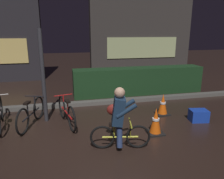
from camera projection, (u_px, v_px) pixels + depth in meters
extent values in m
plane|color=black|center=(109.00, 136.00, 4.75)|extent=(40.00, 40.00, 0.00)
cube|color=#56544F|center=(94.00, 103.00, 6.80)|extent=(12.00, 0.24, 0.12)
cube|color=#19381C|center=(139.00, 81.00, 7.93)|extent=(4.80, 0.70, 0.97)
cube|color=#383330|center=(141.00, 35.00, 11.72)|extent=(5.62, 0.50, 4.08)
cube|color=#BFCC8C|center=(143.00, 48.00, 11.63)|extent=(3.93, 0.04, 1.10)
cylinder|color=#2D2D33|center=(43.00, 77.00, 5.27)|extent=(0.10, 0.10, 2.31)
torus|color=black|center=(1.00, 108.00, 5.56)|extent=(0.17, 0.64, 0.65)
cylinder|color=silver|center=(0.00, 114.00, 5.13)|extent=(0.22, 0.95, 0.04)
torus|color=black|center=(39.00, 108.00, 5.63)|extent=(0.22, 0.59, 0.61)
torus|color=black|center=(23.00, 122.00, 4.76)|extent=(0.22, 0.59, 0.61)
cylinder|color=black|center=(31.00, 114.00, 5.20)|extent=(0.30, 0.87, 0.04)
cylinder|color=black|center=(28.00, 110.00, 5.00)|extent=(0.03, 0.03, 0.34)
cube|color=black|center=(27.00, 103.00, 4.96)|extent=(0.15, 0.22, 0.05)
cylinder|color=black|center=(35.00, 103.00, 5.38)|extent=(0.03, 0.03, 0.38)
cylinder|color=black|center=(34.00, 96.00, 5.34)|extent=(0.45, 0.16, 0.02)
torus|color=black|center=(62.00, 107.00, 5.68)|extent=(0.18, 0.60, 0.61)
torus|color=black|center=(72.00, 119.00, 4.90)|extent=(0.18, 0.60, 0.61)
cylinder|color=#B21919|center=(67.00, 113.00, 5.29)|extent=(0.25, 0.89, 0.04)
cylinder|color=#B21919|center=(68.00, 108.00, 5.11)|extent=(0.03, 0.03, 0.34)
cube|color=black|center=(67.00, 101.00, 5.06)|extent=(0.14, 0.22, 0.05)
cylinder|color=#B21919|center=(64.00, 102.00, 5.46)|extent=(0.03, 0.03, 0.38)
cylinder|color=#B21919|center=(63.00, 95.00, 5.41)|extent=(0.45, 0.13, 0.02)
cube|color=black|center=(155.00, 133.00, 4.87)|extent=(0.36, 0.36, 0.03)
cone|color=#EA560F|center=(156.00, 120.00, 4.80)|extent=(0.26, 0.26, 0.57)
cylinder|color=white|center=(156.00, 119.00, 4.79)|extent=(0.16, 0.16, 0.05)
cube|color=black|center=(162.00, 114.00, 6.01)|extent=(0.36, 0.36, 0.03)
cone|color=#EA560F|center=(163.00, 104.00, 5.93)|extent=(0.26, 0.26, 0.56)
cylinder|color=white|center=(163.00, 103.00, 5.92)|extent=(0.16, 0.16, 0.05)
cube|color=#193DB7|center=(199.00, 116.00, 5.52)|extent=(0.49, 0.39, 0.30)
torus|color=black|center=(138.00, 137.00, 4.21)|extent=(0.48, 0.14, 0.48)
torus|color=black|center=(102.00, 137.00, 4.18)|extent=(0.48, 0.14, 0.48)
cylinder|color=gold|center=(120.00, 137.00, 4.20)|extent=(0.70, 0.17, 0.04)
cylinder|color=gold|center=(114.00, 131.00, 4.16)|extent=(0.03, 0.03, 0.26)
cube|color=black|center=(114.00, 125.00, 4.12)|extent=(0.22, 0.14, 0.05)
cylinder|color=gold|center=(130.00, 130.00, 4.16)|extent=(0.03, 0.03, 0.30)
cylinder|color=gold|center=(130.00, 123.00, 4.12)|extent=(0.11, 0.46, 0.02)
cylinder|color=navy|center=(119.00, 132.00, 4.28)|extent=(0.15, 0.23, 0.42)
cylinder|color=navy|center=(120.00, 137.00, 4.08)|extent=(0.15, 0.23, 0.42)
cube|color=#192D47|center=(118.00, 111.00, 4.05)|extent=(0.32, 0.36, 0.54)
sphere|color=tan|center=(120.00, 93.00, 3.96)|extent=(0.20, 0.20, 0.20)
cylinder|color=#192D47|center=(125.00, 106.00, 4.18)|extent=(0.40, 0.16, 0.29)
cylinder|color=#192D47|center=(127.00, 111.00, 3.91)|extent=(0.40, 0.16, 0.29)
ellipsoid|color=maroon|center=(115.00, 110.00, 4.26)|extent=(0.34, 0.22, 0.24)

